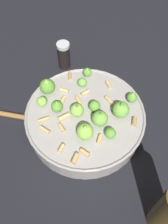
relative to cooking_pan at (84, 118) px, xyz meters
The scene contains 4 objects.
ground_plane 0.04m from the cooking_pan, behind, with size 2.40×2.40×0.00m, color black.
cooking_pan is the anchor object (origin of this frame).
pepper_shaker 0.25m from the cooking_pan, 16.65° to the left, with size 0.04×0.04×0.10m.
wooden_spoon 0.24m from the cooking_pan, 82.16° to the left, with size 0.07×0.22×0.02m.
Camera 1 is at (-0.38, -0.00, 0.66)m, focal length 40.68 mm.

